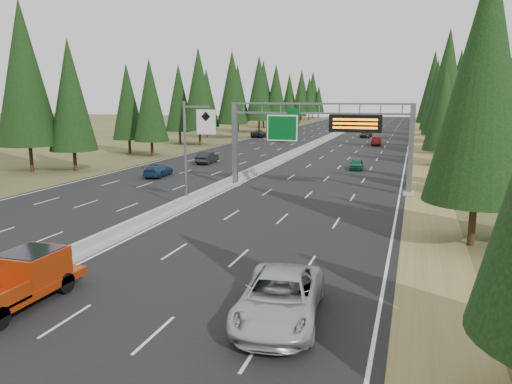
% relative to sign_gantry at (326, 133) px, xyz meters
% --- Properties ---
extents(road, '(32.00, 260.00, 0.08)m').
position_rel_sign_gantry_xyz_m(road, '(-8.92, 45.12, -5.23)').
color(road, black).
rests_on(road, ground).
extents(shoulder_right, '(3.60, 260.00, 0.06)m').
position_rel_sign_gantry_xyz_m(shoulder_right, '(8.88, 45.12, -5.24)').
color(shoulder_right, olive).
rests_on(shoulder_right, ground).
extents(shoulder_left, '(3.60, 260.00, 0.06)m').
position_rel_sign_gantry_xyz_m(shoulder_left, '(-26.72, 45.12, -5.24)').
color(shoulder_left, '#40431F').
rests_on(shoulder_left, ground).
extents(median_barrier, '(0.70, 260.00, 0.85)m').
position_rel_sign_gantry_xyz_m(median_barrier, '(-8.92, 45.12, -4.85)').
color(median_barrier, '#979791').
rests_on(median_barrier, road).
extents(sign_gantry, '(16.75, 0.98, 7.80)m').
position_rel_sign_gantry_xyz_m(sign_gantry, '(0.00, 0.00, 0.00)').
color(sign_gantry, slate).
rests_on(sign_gantry, road).
extents(hov_sign_pole, '(2.80, 0.50, 8.00)m').
position_rel_sign_gantry_xyz_m(hov_sign_pole, '(-8.33, -9.92, -0.54)').
color(hov_sign_pole, slate).
rests_on(hov_sign_pole, road).
extents(tree_row_right, '(11.62, 241.14, 18.81)m').
position_rel_sign_gantry_xyz_m(tree_row_right, '(13.32, 43.73, 4.30)').
color(tree_row_right, black).
rests_on(tree_row_right, ground).
extents(tree_row_left, '(12.43, 240.47, 18.88)m').
position_rel_sign_gantry_xyz_m(tree_row_left, '(-31.19, 44.18, 4.12)').
color(tree_row_left, black).
rests_on(tree_row_left, ground).
extents(silver_minivan, '(3.59, 6.65, 1.77)m').
position_rel_sign_gantry_xyz_m(silver_minivan, '(3.03, -26.88, -4.30)').
color(silver_minivan, '#B0B0B5').
rests_on(silver_minivan, road).
extents(red_pickup, '(2.23, 6.24, 2.03)m').
position_rel_sign_gantry_xyz_m(red_pickup, '(-7.42, -28.38, -4.06)').
color(red_pickup, black).
rests_on(red_pickup, road).
extents(car_ahead_green, '(1.76, 3.84, 1.27)m').
position_rel_sign_gantry_xyz_m(car_ahead_green, '(1.25, 14.44, -4.55)').
color(car_ahead_green, '#14593D').
rests_on(car_ahead_green, road).
extents(car_ahead_dkred, '(1.69, 4.56, 1.49)m').
position_rel_sign_gantry_xyz_m(car_ahead_dkred, '(1.25, 44.91, -4.44)').
color(car_ahead_dkred, '#55100C').
rests_on(car_ahead_dkred, road).
extents(car_ahead_dkgrey, '(2.23, 4.83, 1.37)m').
position_rel_sign_gantry_xyz_m(car_ahead_dkgrey, '(-2.07, 61.20, -4.51)').
color(car_ahead_dkgrey, black).
rests_on(car_ahead_dkgrey, road).
extents(car_ahead_white, '(2.93, 5.90, 1.61)m').
position_rel_sign_gantry_xyz_m(car_ahead_white, '(-3.12, 83.52, -4.39)').
color(car_ahead_white, silver).
rests_on(car_ahead_white, road).
extents(car_ahead_far, '(1.98, 4.14, 1.37)m').
position_rel_sign_gantry_xyz_m(car_ahead_far, '(-1.60, 90.73, -4.51)').
color(car_ahead_far, black).
rests_on(car_ahead_far, road).
extents(car_onc_near, '(1.76, 4.57, 1.49)m').
position_rel_sign_gantry_xyz_m(car_onc_near, '(-17.40, 13.99, -4.45)').
color(car_onc_near, black).
rests_on(car_onc_near, road).
extents(car_onc_blue, '(2.26, 4.72, 1.33)m').
position_rel_sign_gantry_xyz_m(car_onc_blue, '(-18.18, 2.65, -4.52)').
color(car_onc_blue, navy).
rests_on(car_onc_blue, road).
extents(car_onc_white, '(1.86, 4.26, 1.43)m').
position_rel_sign_gantry_xyz_m(car_onc_white, '(-16.01, 47.31, -4.47)').
color(car_onc_white, silver).
rests_on(car_onc_white, road).
extents(car_onc_far, '(2.61, 5.56, 1.54)m').
position_rel_sign_gantry_xyz_m(car_onc_far, '(-23.42, 55.87, -4.42)').
color(car_onc_far, black).
rests_on(car_onc_far, road).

